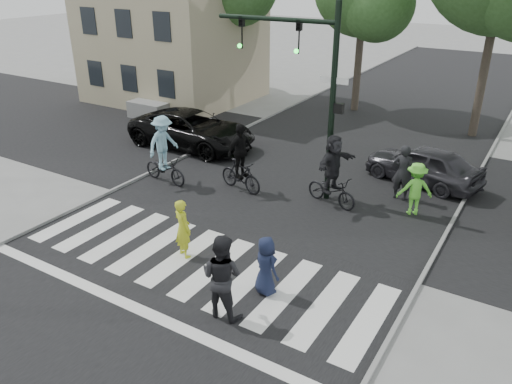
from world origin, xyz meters
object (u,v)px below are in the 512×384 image
pedestrian_woman (183,228)px  car_grey (423,165)px  cyclist_left (164,154)px  pedestrian_child (266,266)px  traffic_signal (308,74)px  cyclist_right (333,174)px  cyclist_mid (240,164)px  car_suv (192,130)px  pedestrian_adult (222,276)px

pedestrian_woman → car_grey: (3.97, 7.98, -0.12)m
cyclist_left → pedestrian_child: bearing=-30.7°
pedestrian_child → car_grey: (1.36, 8.24, -0.04)m
traffic_signal → car_grey: (3.12, 2.86, -3.23)m
traffic_signal → cyclist_right: bearing=-16.0°
pedestrian_woman → cyclist_mid: cyclist_mid is taller
traffic_signal → cyclist_mid: size_ratio=2.64×
traffic_signal → car_suv: bearing=164.1°
pedestrian_woman → cyclist_mid: (-1.01, 4.21, 0.14)m
pedestrian_woman → pedestrian_child: 2.62m
cyclist_mid → car_grey: size_ratio=0.58×
cyclist_mid → car_suv: size_ratio=0.43×
cyclist_mid → pedestrian_woman: bearing=-76.5°
cyclist_left → pedestrian_woman: bearing=-43.6°
pedestrian_woman → cyclist_right: cyclist_right is taller
pedestrian_child → cyclist_mid: size_ratio=0.63×
pedestrian_woman → pedestrian_child: (2.60, -0.26, -0.08)m
car_suv → car_grey: bearing=-83.3°
traffic_signal → cyclist_mid: bearing=-153.8°
cyclist_left → car_suv: size_ratio=0.44×
cyclist_mid → car_suv: cyclist_mid is taller
traffic_signal → pedestrian_woman: bearing=-99.4°
cyclist_right → cyclist_mid: bearing=-168.9°
pedestrian_child → cyclist_right: 5.10m
cyclist_mid → car_suv: 4.82m
pedestrian_adult → car_suv: (-7.28, 8.22, -0.22)m
traffic_signal → cyclist_right: (1.14, -0.33, -2.89)m
traffic_signal → car_suv: (-5.92, 1.68, -3.16)m
pedestrian_child → car_suv: bearing=-20.9°
cyclist_mid → traffic_signal: bearing=26.2°
cyclist_right → pedestrian_child: bearing=-83.1°
pedestrian_child → cyclist_right: (-0.61, 5.06, 0.30)m
pedestrian_child → cyclist_mid: cyclist_mid is taller
cyclist_right → car_grey: 3.77m
cyclist_right → car_suv: (-7.06, 2.01, -0.28)m
cyclist_left → cyclist_mid: (2.58, 0.79, -0.09)m
cyclist_left → car_suv: cyclist_left is taller
cyclist_right → car_suv: bearing=164.1°
pedestrian_child → cyclist_right: cyclist_right is taller
cyclist_mid → car_grey: bearing=37.2°
pedestrian_woman → cyclist_right: 5.20m
cyclist_right → car_grey: cyclist_right is taller
traffic_signal → car_grey: 5.32m
cyclist_mid → pedestrian_adult: bearing=-60.2°
traffic_signal → cyclist_left: (-4.44, -1.70, -2.88)m
car_suv → traffic_signal: bearing=-106.7°
cyclist_mid → cyclist_right: size_ratio=1.00×
car_suv → cyclist_left: bearing=-157.2°
pedestrian_child → car_suv: car_suv is taller
cyclist_right → car_grey: (1.98, 3.19, -0.34)m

